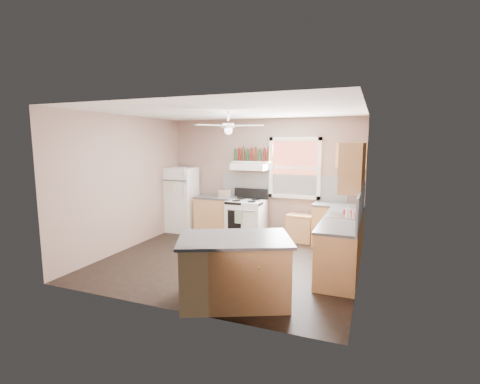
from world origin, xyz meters
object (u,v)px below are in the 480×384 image
at_px(stove, 246,219).
at_px(island, 235,271).
at_px(cart, 300,229).
at_px(refrigerator, 182,200).
at_px(toaster, 225,193).

xyz_separation_m(stove, island, (0.97, -3.07, 0.00)).
relative_size(cart, island, 0.39).
relative_size(stove, cart, 1.56).
bearing_deg(cart, island, -87.99).
xyz_separation_m(refrigerator, island, (2.66, -3.08, -0.35)).
bearing_deg(cart, refrigerator, -171.14).
distance_m(refrigerator, island, 4.08).
relative_size(refrigerator, stove, 1.81).
distance_m(refrigerator, cart, 2.95).
bearing_deg(toaster, stove, -26.20).
xyz_separation_m(cart, island, (-0.24, -3.20, 0.15)).
height_order(stove, cart, stove).
distance_m(toaster, cart, 1.91).
height_order(refrigerator, cart, refrigerator).
relative_size(toaster, cart, 0.51).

